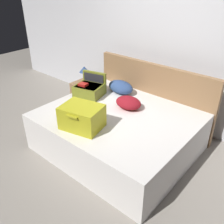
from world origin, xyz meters
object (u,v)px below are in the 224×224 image
at_px(pillow_center_head, 121,87).
at_px(nightstand, 86,95).
at_px(table_lamp, 84,70).
at_px(hard_case_large, 82,117).
at_px(hard_case_medium, 90,89).
at_px(pillow_near_headboard, 128,103).
at_px(bed, 118,132).

relative_size(pillow_center_head, nightstand, 0.94).
xyz_separation_m(pillow_center_head, table_lamp, (-0.88, 0.02, 0.08)).
bearing_deg(pillow_center_head, hard_case_large, -75.82).
bearing_deg(hard_case_medium, pillow_near_headboard, -9.64).
relative_size(pillow_center_head, table_lamp, 1.44).
xyz_separation_m(bed, hard_case_large, (-0.15, -0.54, 0.44)).
height_order(hard_case_large, pillow_center_head, hard_case_large).
bearing_deg(hard_case_medium, nightstand, 128.32).
xyz_separation_m(nightstand, table_lamp, (0.00, 0.00, 0.51)).
relative_size(bed, hard_case_large, 3.60).
bearing_deg(table_lamp, hard_case_large, -45.11).
bearing_deg(table_lamp, pillow_near_headboard, -15.87).
distance_m(hard_case_large, pillow_near_headboard, 0.82).
relative_size(bed, table_lamp, 6.34).
height_order(bed, table_lamp, table_lamp).
xyz_separation_m(bed, table_lamp, (-1.32, 0.63, 0.47)).
bearing_deg(bed, hard_case_medium, 165.26).
relative_size(hard_case_large, nightstand, 1.15).
bearing_deg(pillow_center_head, bed, -54.03).
bearing_deg(pillow_center_head, nightstand, 178.48).
xyz_separation_m(pillow_near_headboard, nightstand, (-1.30, 0.37, -0.41)).
height_order(pillow_near_headboard, table_lamp, table_lamp).
height_order(pillow_center_head, table_lamp, table_lamp).
height_order(pillow_near_headboard, pillow_center_head, pillow_center_head).
relative_size(nightstand, table_lamp, 1.53).
distance_m(bed, nightstand, 1.46).
bearing_deg(pillow_near_headboard, nightstand, 164.13).
xyz_separation_m(hard_case_medium, table_lamp, (-0.56, 0.43, 0.07)).
xyz_separation_m(hard_case_medium, nightstand, (-0.56, 0.43, -0.44)).
bearing_deg(table_lamp, hard_case_medium, -37.39).
bearing_deg(pillow_center_head, hard_case_medium, -127.88).
relative_size(pillow_near_headboard, table_lamp, 1.21).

